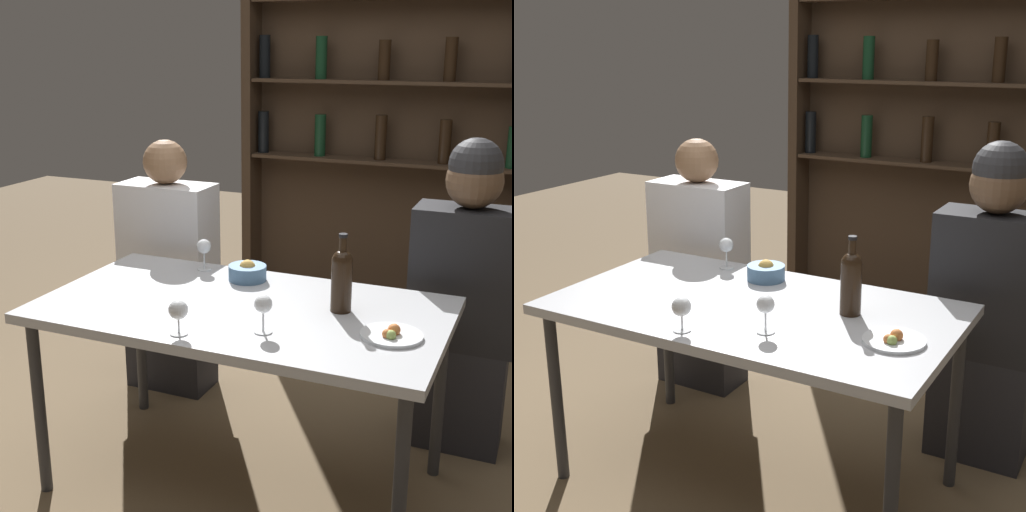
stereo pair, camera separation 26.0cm
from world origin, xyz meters
The scene contains 11 objects.
ground_plane centered at (0.00, 0.00, 0.00)m, with size 10.00×10.00×0.00m, color brown.
dining_table centered at (0.00, 0.00, 0.66)m, with size 1.44×0.80×0.72m.
wine_rack_wall centered at (0.00, 2.00, 1.10)m, with size 1.70×0.21×2.11m.
wine_bottle centered at (0.34, 0.08, 0.85)m, with size 0.07×0.07×0.28m.
wine_glass_0 centered at (-0.08, -0.32, 0.80)m, with size 0.06×0.06×0.12m.
wine_glass_1 centered at (-0.32, 0.32, 0.81)m, with size 0.06×0.06×0.13m.
wine_glass_2 centered at (0.16, -0.20, 0.81)m, with size 0.06×0.06×0.13m.
food_plate_0 centered at (0.55, -0.08, 0.73)m, with size 0.20×0.20×0.04m.
snack_bowl centered at (-0.10, 0.26, 0.76)m, with size 0.15×0.15×0.08m.
seated_person_left centered at (-0.66, 0.61, 0.56)m, with size 0.44×0.22×1.20m.
seated_person_right centered at (0.69, 0.61, 0.63)m, with size 0.42×0.22×1.28m.
Camera 1 is at (0.99, -2.16, 1.62)m, focal length 50.00 mm.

